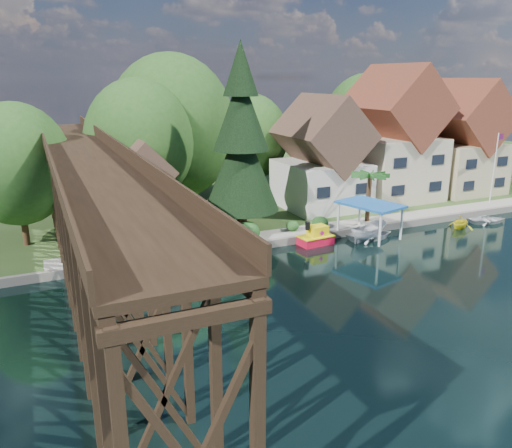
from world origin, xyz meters
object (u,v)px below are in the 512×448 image
object	(u,v)px
house_right	(460,145)
palm_tree	(370,177)
house_center	(393,142)
flagpole	(496,161)
shed	(142,194)
boat_white_b	(488,219)
conifer	(241,143)
boat_yellow	(461,221)
house_left	(321,161)
trestle_bridge	(90,208)
tugboat	(316,237)
boat_canopy	(369,224)
boat_white_a	(371,234)

from	to	relation	value
house_right	palm_tree	xyz separation A→B (m)	(-16.90, -6.43, -1.17)
house_center	flagpole	bearing A→B (deg)	-39.17
shed	boat_white_b	bearing A→B (deg)	-15.66
palm_tree	conifer	bearing A→B (deg)	169.85
boat_yellow	conifer	bearing A→B (deg)	50.17
flagpole	boat_yellow	size ratio (longest dim) A/B	2.77
house_left	boat_yellow	distance (m)	14.01
conifer	trestle_bridge	bearing A→B (deg)	-153.11
conifer	boat_white_b	bearing A→B (deg)	-13.93
palm_tree	boat_yellow	distance (m)	9.16
house_left	tugboat	bearing A→B (deg)	-122.61
house_right	house_center	bearing A→B (deg)	176.82
house_left	conifer	distance (m)	11.52
house_center	boat_yellow	bearing A→B (deg)	-92.99
house_right	boat_canopy	size ratio (longest dim) A/B	2.22
house_center	tugboat	xyz separation A→B (m)	(-14.67, -9.36, -5.80)
shed	flagpole	xyz separation A→B (m)	(34.93, -4.46, 1.09)
boat_canopy	boat_yellow	world-z (taller)	boat_canopy
palm_tree	tugboat	world-z (taller)	palm_tree
house_left	boat_canopy	size ratio (longest dim) A/B	1.96
boat_yellow	trestle_bridge	bearing A→B (deg)	68.61
trestle_bridge	boat_white_a	bearing A→B (deg)	3.48
shed	palm_tree	distance (m)	19.74
house_right	palm_tree	distance (m)	18.12
palm_tree	flagpole	world-z (taller)	flagpole
house_right	flagpole	distance (m)	6.11
house_center	boat_canopy	distance (m)	15.22
house_right	tugboat	size ratio (longest dim) A/B	4.19
boat_yellow	shed	bearing A→B (deg)	49.25
trestle_bridge	boat_canopy	world-z (taller)	trestle_bridge
palm_tree	tugboat	size ratio (longest dim) A/B	1.58
house_left	tugboat	xyz separation A→B (m)	(-5.67, -8.86, -4.52)
conifer	boat_white_a	world-z (taller)	conifer
flagpole	house_center	bearing A→B (deg)	140.83
trestle_bridge	tugboat	size ratio (longest dim) A/B	14.86
shed	boat_white_b	world-z (taller)	shed
boat_white_b	boat_white_a	bearing A→B (deg)	104.26
house_center	house_right	bearing A→B (deg)	-3.18
boat_white_a	boat_yellow	xyz separation A→B (m)	(9.18, -0.79, 0.27)
shed	house_left	bearing A→B (deg)	4.77
house_right	house_left	bearing A→B (deg)	-180.00
house_right	boat_yellow	distance (m)	14.92
house_center	tugboat	size ratio (longest dim) A/B	4.67
conifer	flagpole	world-z (taller)	conifer
palm_tree	boat_white_a	bearing A→B (deg)	-121.18
shed	tugboat	size ratio (longest dim) A/B	2.64
tugboat	house_center	bearing A→B (deg)	32.54
house_left	trestle_bridge	bearing A→B (deg)	-154.79
house_left	boat_yellow	bearing A→B (deg)	-50.57
house_center	house_right	size ratio (longest dim) A/B	1.12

